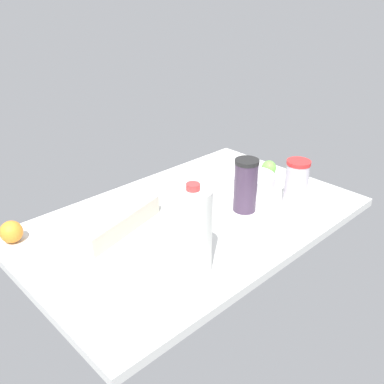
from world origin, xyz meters
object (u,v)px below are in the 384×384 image
egg_carton (117,221)px  shaker_bottle (246,185)px  mixing_bowl (252,181)px  tumbler_cup (296,183)px  lime_by_jug (269,168)px  milk_jug (193,232)px  orange_far_back (11,232)px

egg_carton → shaker_bottle: (-41.58, 20.47, 6.54)cm
mixing_bowl → tumbler_cup: 21.06cm
shaker_bottle → tumbler_cup: 19.29cm
tumbler_cup → lime_by_jug: bearing=-123.5°
egg_carton → mixing_bowl: size_ratio=1.86×
milk_jug → orange_far_back: bearing=-58.5°
egg_carton → mixing_bowl: 58.42cm
egg_carton → orange_far_back: 33.51cm
milk_jug → lime_by_jug: size_ratio=4.48×
lime_by_jug → egg_carton: bearing=-5.8°
lime_by_jug → shaker_bottle: bearing=22.4°
egg_carton → mixing_bowl: egg_carton is taller
milk_jug → shaker_bottle: bearing=-161.1°
tumbler_cup → egg_carton: bearing=-28.3°
mixing_bowl → lime_by_jug: lime_by_jug is taller
mixing_bowl → shaker_bottle: bearing=31.2°
tumbler_cup → orange_far_back: (86.28, -48.52, -5.40)cm
shaker_bottle → tumbler_cup: size_ratio=1.10×
egg_carton → milk_jug: size_ratio=1.21×
lime_by_jug → tumbler_cup: bearing=56.5°
orange_far_back → mixing_bowl: bearing=161.8°
mixing_bowl → lime_by_jug: bearing=-167.6°
mixing_bowl → egg_carton: bearing=-10.8°
mixing_bowl → orange_far_back: orange_far_back is taller
tumbler_cup → shaker_bottle: bearing=-33.5°
lime_by_jug → orange_far_back: bearing=-13.7°
shaker_bottle → lime_by_jug: (-31.78, -13.07, -6.80)cm
lime_by_jug → orange_far_back: 104.97cm
lime_by_jug → milk_jug: bearing=20.5°
egg_carton → lime_by_jug: (-73.37, 7.40, -0.26)cm
egg_carton → milk_jug: milk_jug is taller
egg_carton → orange_far_back: bearing=-46.1°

